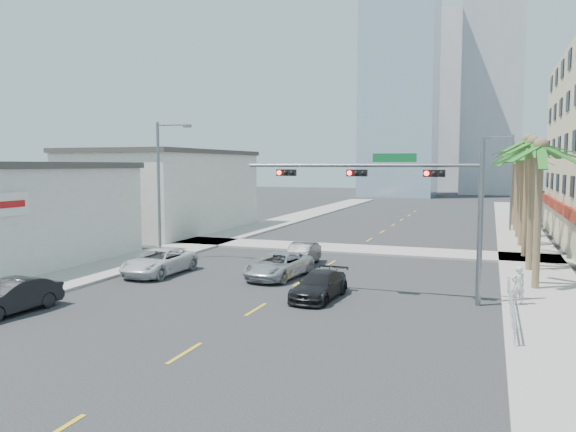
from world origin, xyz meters
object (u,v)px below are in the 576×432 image
(car_lane_left, at_px, (302,254))
(car_lane_right, at_px, (319,285))
(pedestrian, at_px, (518,285))
(car_parked_mid, at_px, (11,297))
(car_parked_far, at_px, (159,262))
(car_lane_center, at_px, (279,265))
(traffic_signal_mast, at_px, (407,191))

(car_lane_left, relative_size, car_lane_right, 0.97)
(pedestrian, bearing_deg, car_lane_left, -55.55)
(car_parked_mid, height_order, car_parked_far, car_parked_far)
(car_parked_mid, distance_m, car_lane_center, 13.39)
(car_parked_far, distance_m, car_lane_left, 8.70)
(car_parked_mid, height_order, car_lane_right, car_parked_mid)
(traffic_signal_mast, bearing_deg, car_lane_right, -163.51)
(traffic_signal_mast, xyz_separation_m, pedestrian, (4.85, 0.22, -4.06))
(car_parked_far, bearing_deg, car_lane_center, 13.38)
(car_parked_mid, height_order, pedestrian, pedestrian)
(car_parked_far, height_order, car_lane_right, car_parked_far)
(car_parked_mid, relative_size, pedestrian, 2.55)
(car_parked_mid, relative_size, car_lane_center, 0.87)
(car_lane_right, bearing_deg, car_parked_mid, -144.46)
(car_parked_far, bearing_deg, car_lane_right, -11.92)
(pedestrian, bearing_deg, car_parked_mid, -4.48)
(traffic_signal_mast, relative_size, car_parked_mid, 2.55)
(traffic_signal_mast, bearing_deg, pedestrian, 2.59)
(car_parked_far, relative_size, car_lane_left, 1.24)
(car_lane_left, relative_size, car_lane_center, 0.84)
(car_lane_center, height_order, car_lane_right, car_lane_center)
(car_lane_center, xyz_separation_m, car_lane_right, (3.50, -3.88, -0.07))
(car_parked_mid, xyz_separation_m, car_lane_center, (7.90, 10.82, -0.03))
(car_parked_mid, xyz_separation_m, car_parked_far, (1.14, 9.42, 0.00))
(car_parked_far, relative_size, pedestrian, 3.04)
(car_parked_far, bearing_deg, pedestrian, -1.76)
(car_parked_mid, relative_size, car_lane_right, 1.01)
(traffic_signal_mast, relative_size, car_parked_far, 2.14)
(car_parked_far, xyz_separation_m, car_lane_right, (10.26, -2.49, -0.10))
(car_lane_left, height_order, car_lane_center, car_lane_center)
(car_parked_far, height_order, pedestrian, pedestrian)
(car_lane_center, distance_m, car_lane_right, 5.23)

